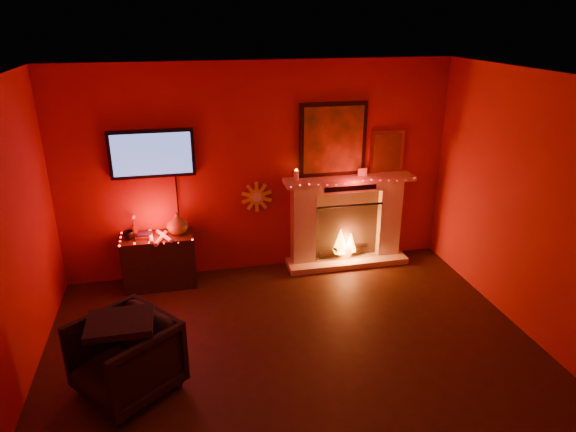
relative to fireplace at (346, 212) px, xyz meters
The scene contains 6 objects.
room 2.72m from the fireplace, 115.53° to the right, with size 5.00×5.00×5.00m.
fireplace is the anchor object (origin of this frame).
tv 2.61m from the fireplace, behind, with size 1.00×0.07×1.24m.
sunburst_clock 1.23m from the fireplace, behind, with size 0.40×0.03×0.40m.
console_table 2.49m from the fireplace, behind, with size 0.88×0.55×0.94m.
armchair 3.47m from the fireplace, 142.61° to the right, with size 0.77×0.79×0.72m, color black.
Camera 1 is at (-1.01, -3.70, 3.20)m, focal length 32.00 mm.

